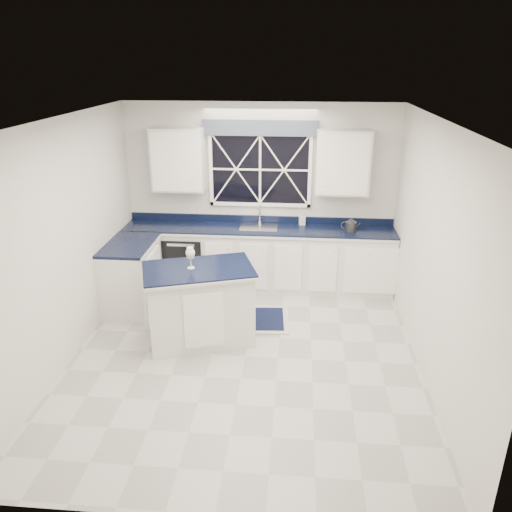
# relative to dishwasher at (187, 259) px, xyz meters

# --- Properties ---
(ground) EXTENTS (4.50, 4.50, 0.00)m
(ground) POSITION_rel_dishwasher_xyz_m (1.10, -1.95, -0.41)
(ground) COLOR beige
(ground) RESTS_ON ground
(back_wall) EXTENTS (4.00, 0.10, 2.70)m
(back_wall) POSITION_rel_dishwasher_xyz_m (1.10, 0.30, 0.94)
(back_wall) COLOR silver
(back_wall) RESTS_ON ground
(base_cabinets) EXTENTS (3.99, 1.60, 0.90)m
(base_cabinets) POSITION_rel_dishwasher_xyz_m (0.77, -0.17, 0.04)
(base_cabinets) COLOR white
(base_cabinets) RESTS_ON ground
(countertop) EXTENTS (3.98, 0.64, 0.04)m
(countertop) POSITION_rel_dishwasher_xyz_m (1.10, 0.00, 0.51)
(countertop) COLOR black
(countertop) RESTS_ON base_cabinets
(dishwasher) EXTENTS (0.60, 0.58, 0.82)m
(dishwasher) POSITION_rel_dishwasher_xyz_m (0.00, 0.00, 0.00)
(dishwasher) COLOR black
(dishwasher) RESTS_ON ground
(window) EXTENTS (1.65, 0.09, 1.26)m
(window) POSITION_rel_dishwasher_xyz_m (1.10, 0.25, 1.42)
(window) COLOR black
(window) RESTS_ON ground
(upper_cabinets) EXTENTS (3.10, 0.34, 0.90)m
(upper_cabinets) POSITION_rel_dishwasher_xyz_m (1.10, 0.13, 1.49)
(upper_cabinets) COLOR white
(upper_cabinets) RESTS_ON ground
(faucet) EXTENTS (0.05, 0.20, 0.30)m
(faucet) POSITION_rel_dishwasher_xyz_m (1.10, 0.19, 0.69)
(faucet) COLOR silver
(faucet) RESTS_ON countertop
(island) EXTENTS (1.47, 1.14, 0.96)m
(island) POSITION_rel_dishwasher_xyz_m (0.51, -1.60, 0.07)
(island) COLOR white
(island) RESTS_ON ground
(rug) EXTENTS (1.30, 0.84, 0.02)m
(rug) POSITION_rel_dishwasher_xyz_m (0.96, -1.08, -0.40)
(rug) COLOR beige
(rug) RESTS_ON ground
(kettle) EXTENTS (0.27, 0.20, 0.20)m
(kettle) POSITION_rel_dishwasher_xyz_m (2.43, -0.02, 0.62)
(kettle) COLOR #313134
(kettle) RESTS_ON countertop
(wine_glass) EXTENTS (0.11, 0.11, 0.26)m
(wine_glass) POSITION_rel_dishwasher_xyz_m (0.43, -1.61, 0.73)
(wine_glass) COLOR silver
(wine_glass) RESTS_ON island
(soap_bottle) EXTENTS (0.10, 0.10, 0.21)m
(soap_bottle) POSITION_rel_dishwasher_xyz_m (1.74, 0.21, 0.63)
(soap_bottle) COLOR silver
(soap_bottle) RESTS_ON countertop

